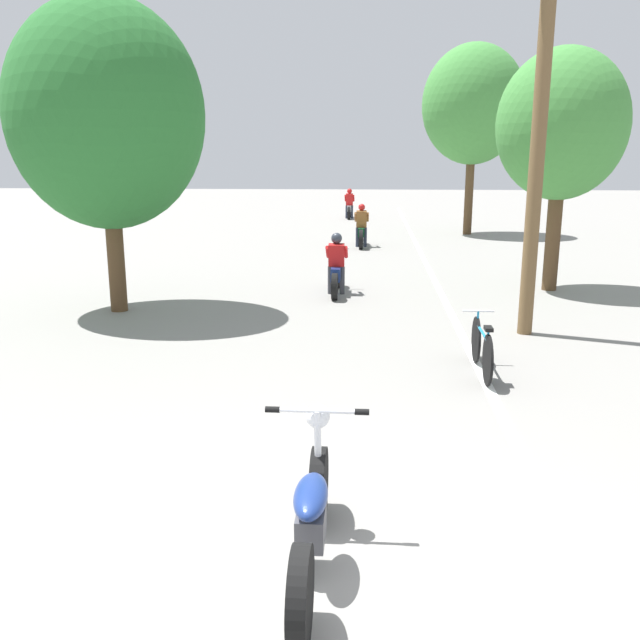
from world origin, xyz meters
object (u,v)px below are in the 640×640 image
object	(u,v)px
motorcycle_rider_lead	(336,270)
motorcycle_rider_far	(349,207)
roadside_tree_right_near	(562,126)
utility_pole	(539,131)
motorcycle_rider_mid	(361,231)
roadside_tree_left	(106,115)
motorcycle_foreground	(311,517)
bicycle_parked	(482,348)
roadside_tree_right_far	(473,105)

from	to	relation	value
motorcycle_rider_lead	motorcycle_rider_far	world-z (taller)	motorcycle_rider_far
roadside_tree_right_near	motorcycle_rider_lead	distance (m)	5.70
utility_pole	motorcycle_rider_mid	world-z (taller)	utility_pole
roadside_tree_left	motorcycle_foreground	size ratio (longest dim) A/B	2.78
roadside_tree_right_near	bicycle_parked	distance (m)	7.44
utility_pole	roadside_tree_left	world-z (taller)	utility_pole
utility_pole	motorcycle_foreground	xyz separation A→B (m)	(-3.01, -6.98, -2.90)
motorcycle_rider_lead	motorcycle_rider_far	distance (m)	18.78
roadside_tree_right_far	motorcycle_rider_mid	size ratio (longest dim) A/B	3.52
motorcycle_rider_lead	motorcycle_foreground	bearing A→B (deg)	-88.00
motorcycle_rider_mid	motorcycle_rider_far	world-z (taller)	motorcycle_rider_far
roadside_tree_left	motorcycle_rider_lead	size ratio (longest dim) A/B	2.95
utility_pole	roadside_tree_left	xyz separation A→B (m)	(-7.48, 1.18, 0.34)
motorcycle_rider_lead	motorcycle_rider_mid	size ratio (longest dim) A/B	0.98
roadside_tree_right_near	motorcycle_foreground	size ratio (longest dim) A/B	2.52
roadside_tree_left	motorcycle_rider_lead	world-z (taller)	roadside_tree_left
motorcycle_foreground	motorcycle_rider_lead	xyz separation A→B (m)	(-0.36, 10.19, 0.10)
roadside_tree_right_near	motorcycle_rider_far	size ratio (longest dim) A/B	2.64
motorcycle_foreground	roadside_tree_right_far	bearing A→B (deg)	79.62
roadside_tree_right_near	motorcycle_rider_mid	distance (m)	8.96
motorcycle_rider_lead	motorcycle_rider_mid	distance (m)	8.03
roadside_tree_left	motorcycle_foreground	distance (m)	9.86
motorcycle_foreground	motorcycle_rider_mid	xyz separation A→B (m)	(0.06, 18.21, 0.12)
utility_pole	bicycle_parked	xyz separation A→B (m)	(-1.08, -2.25, -2.94)
motorcycle_rider_mid	motorcycle_foreground	bearing A→B (deg)	-90.18
roadside_tree_left	motorcycle_rider_mid	distance (m)	11.45
roadside_tree_right_far	motorcycle_rider_mid	bearing A→B (deg)	-134.60
roadside_tree_left	motorcycle_rider_mid	world-z (taller)	roadside_tree_left
roadside_tree_right_far	bicycle_parked	distance (m)	18.25
roadside_tree_right_near	motorcycle_rider_far	distance (m)	18.94
roadside_tree_right_near	motorcycle_rider_far	xyz separation A→B (m)	(-5.10, 17.99, -3.01)
utility_pole	motorcycle_rider_far	world-z (taller)	utility_pole
utility_pole	bicycle_parked	distance (m)	3.86
roadside_tree_right_near	roadside_tree_left	size ratio (longest dim) A/B	0.90
utility_pole	roadside_tree_right_near	size ratio (longest dim) A/B	1.24
motorcycle_rider_far	roadside_tree_right_far	bearing A→B (deg)	-54.31
roadside_tree_right_near	motorcycle_rider_mid	xyz separation A→B (m)	(-4.34, 7.24, -3.03)
utility_pole	roadside_tree_right_far	distance (m)	15.43
motorcycle_foreground	motorcycle_rider_mid	size ratio (longest dim) A/B	1.04
roadside_tree_right_far	motorcycle_rider_mid	distance (m)	7.15
roadside_tree_right_near	motorcycle_rider_lead	xyz separation A→B (m)	(-4.75, -0.79, -3.05)
roadside_tree_right_near	motorcycle_rider_lead	world-z (taller)	roadside_tree_right_near
utility_pole	motorcycle_foreground	distance (m)	8.14
roadside_tree_left	motorcycle_rider_far	bearing A→B (deg)	79.73
utility_pole	roadside_tree_left	size ratio (longest dim) A/B	1.12
roadside_tree_right_near	motorcycle_foreground	distance (m)	12.24
motorcycle_rider_far	motorcycle_foreground	bearing A→B (deg)	-88.60
roadside_tree_right_near	bicycle_parked	size ratio (longest dim) A/B	3.06
utility_pole	roadside_tree_right_far	world-z (taller)	roadside_tree_right_far
utility_pole	roadside_tree_right_far	size ratio (longest dim) A/B	0.92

